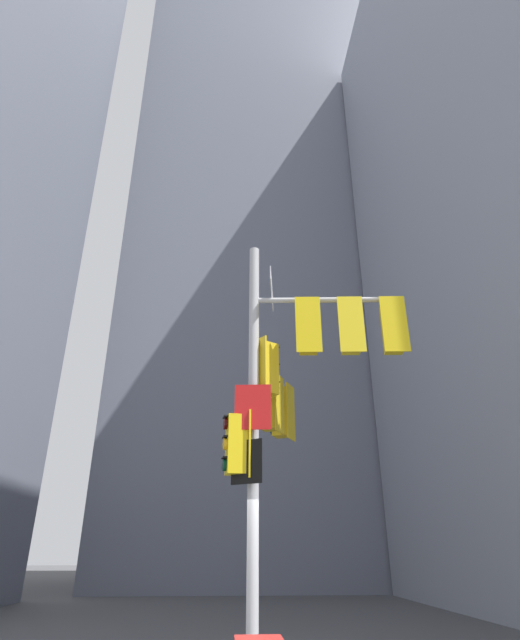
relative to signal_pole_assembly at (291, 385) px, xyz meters
name	(u,v)px	position (x,y,z in m)	size (l,w,h in m)	color
building_mid_block	(263,272)	(1.09, 22.95, 15.93)	(16.78, 16.78, 40.97)	slate
signal_pole_assembly	(291,385)	(0.00, 0.00, 0.00)	(3.50, 2.37, 7.41)	#B2B2B5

